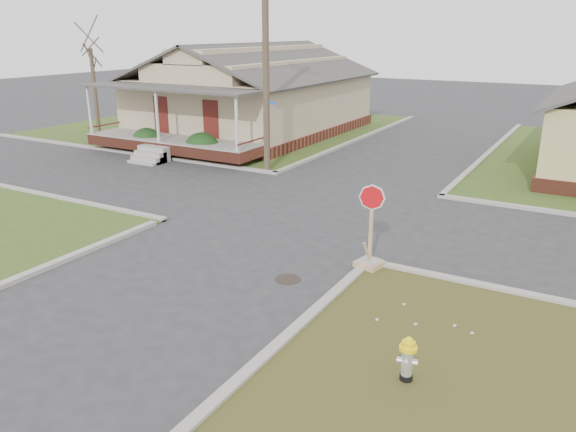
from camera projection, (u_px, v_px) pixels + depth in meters
The scene contains 11 objects.
ground at pixel (228, 256), 15.47m from camera, with size 120.00×120.00×0.00m, color #2C2C2F.
verge_far_left at pixel (225, 126), 36.41m from camera, with size 19.00×19.00×0.05m, color #324F1C.
curbs at pixel (311, 209), 19.59m from camera, with size 80.00×40.00×0.12m, color gray, non-canonical shape.
manhole at pixel (288, 279), 14.02m from camera, with size 0.64×0.64×0.01m, color black.
corner_house at pixel (252, 95), 33.21m from camera, with size 10.10×15.50×5.30m.
utility_pole at pixel (266, 62), 23.31m from camera, with size 1.80×0.28×9.00m.
tree_far_left at pixel (95, 91), 33.03m from camera, with size 0.22×0.22×4.90m, color #443427.
fire_hydrant at pixel (408, 356), 9.77m from camera, with size 0.32×0.32×0.85m.
stop_sign at pixel (370, 249), 14.51m from camera, with size 0.63×0.62×2.23m.
hedge_left at pixel (147, 140), 28.41m from camera, with size 1.52×1.25×1.16m, color #153814.
hedge_right at pixel (202, 146), 26.78m from camera, with size 1.58×1.29×1.21m, color #153814.
Camera 1 is at (8.53, -11.64, 5.92)m, focal length 35.00 mm.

